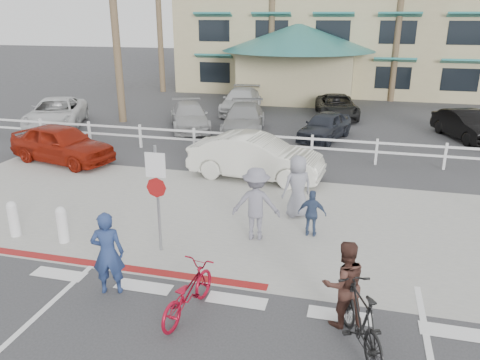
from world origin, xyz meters
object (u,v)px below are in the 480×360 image
(bike_red, at_px, (187,292))
(car_red_compact, at_px, (62,143))
(sign_post, at_px, (158,194))
(car_white_sedan, at_px, (256,157))
(bike_black, at_px, (360,319))

(bike_red, xyz_separation_m, car_red_compact, (-8.00, 7.95, 0.26))
(sign_post, bearing_deg, car_white_sedan, 79.52)
(bike_black, height_order, car_red_compact, car_red_compact)
(sign_post, xyz_separation_m, bike_black, (4.63, -2.42, -0.87))
(sign_post, xyz_separation_m, bike_red, (1.51, -2.22, -0.98))
(car_white_sedan, bearing_deg, car_red_compact, 95.79)
(car_red_compact, bearing_deg, sign_post, -118.08)
(bike_black, bearing_deg, car_white_sedan, -88.01)
(bike_black, relative_size, car_white_sedan, 0.42)
(car_white_sedan, height_order, car_red_compact, car_white_sedan)
(car_white_sedan, relative_size, car_red_compact, 1.08)
(sign_post, relative_size, car_white_sedan, 0.63)
(bike_black, xyz_separation_m, car_white_sedan, (-3.58, 8.14, 0.17))
(bike_black, bearing_deg, sign_post, -49.30)
(car_white_sedan, xyz_separation_m, car_red_compact, (-7.55, 0.01, -0.03))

